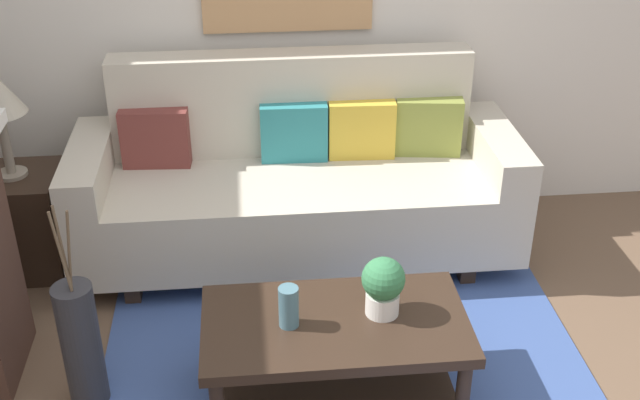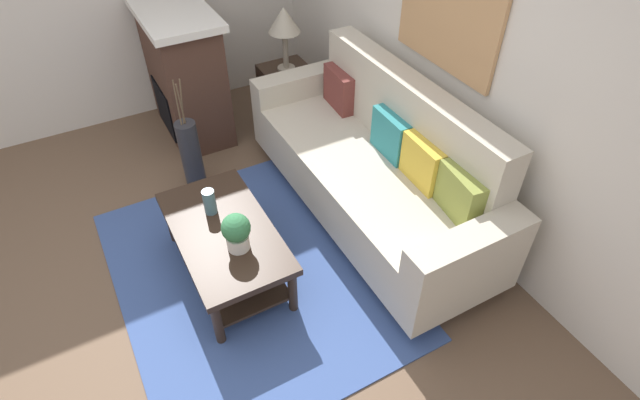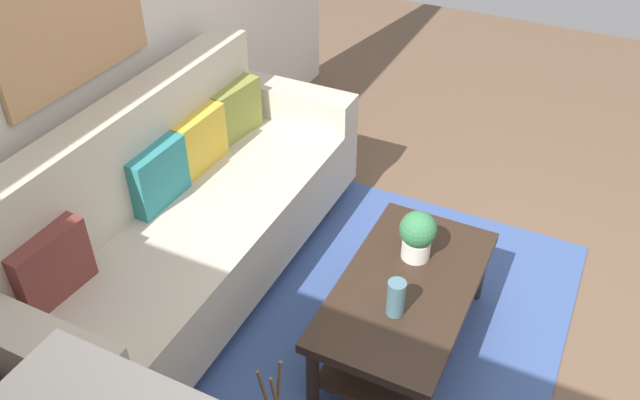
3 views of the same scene
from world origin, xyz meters
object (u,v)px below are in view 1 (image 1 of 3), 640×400
at_px(throw_pillow_teal, 294,132).
at_px(throw_pillow_olive, 428,127).
at_px(coffee_table, 335,342).
at_px(side_table, 22,222).
at_px(throw_pillow_mustard, 362,129).
at_px(potted_plant_tabletop, 383,285).
at_px(throw_pillow_maroon, 155,138).
at_px(tabletop_vase, 289,307).
at_px(couch, 296,183).
at_px(floor_vase, 82,346).

height_order(throw_pillow_teal, throw_pillow_olive, same).
height_order(coffee_table, side_table, side_table).
xyz_separation_m(throw_pillow_mustard, throw_pillow_olive, (0.37, 0.00, 0.00)).
distance_m(throw_pillow_mustard, side_table, 1.89).
height_order(throw_pillow_mustard, potted_plant_tabletop, throw_pillow_mustard).
bearing_deg(throw_pillow_maroon, potted_plant_tabletop, -52.31).
distance_m(throw_pillow_maroon, throw_pillow_mustard, 1.11).
relative_size(coffee_table, tabletop_vase, 6.09).
height_order(couch, throw_pillow_mustard, couch).
relative_size(couch, coffee_table, 2.13).
distance_m(potted_plant_tabletop, floor_vase, 1.29).
relative_size(tabletop_vase, potted_plant_tabletop, 0.69).
xyz_separation_m(couch, tabletop_vase, (-0.12, -1.22, 0.09)).
distance_m(couch, throw_pillow_olive, 0.79).
xyz_separation_m(throw_pillow_maroon, throw_pillow_mustard, (1.11, 0.00, 0.00)).
distance_m(tabletop_vase, potted_plant_tabletop, 0.40).
xyz_separation_m(side_table, floor_vase, (0.49, -1.10, 0.02)).
bearing_deg(throw_pillow_teal, coffee_table, -86.98).
bearing_deg(throw_pillow_maroon, coffee_table, -58.79).
xyz_separation_m(throw_pillow_mustard, tabletop_vase, (-0.49, -1.35, -0.16)).
height_order(throw_pillow_maroon, throw_pillow_olive, same).
distance_m(couch, side_table, 1.48).
height_order(throw_pillow_olive, coffee_table, throw_pillow_olive).
bearing_deg(floor_vase, throw_pillow_olive, 35.61).
xyz_separation_m(throw_pillow_olive, tabletop_vase, (-0.86, -1.35, -0.16)).
relative_size(couch, tabletop_vase, 13.00).
bearing_deg(throw_pillow_mustard, couch, -161.35).
distance_m(throw_pillow_mustard, potted_plant_tabletop, 1.32).
relative_size(throw_pillow_teal, tabletop_vase, 1.99).
bearing_deg(throw_pillow_teal, side_table, -174.88).
bearing_deg(throw_pillow_olive, floor_vase, -144.39).
distance_m(throw_pillow_teal, side_table, 1.53).
bearing_deg(throw_pillow_olive, throw_pillow_maroon, 180.00).
distance_m(couch, throw_pillow_teal, 0.28).
bearing_deg(couch, coffee_table, -86.67).
relative_size(throw_pillow_olive, side_table, 0.64).
distance_m(throw_pillow_olive, tabletop_vase, 1.61).
bearing_deg(throw_pillow_mustard, tabletop_vase, -109.99).
height_order(coffee_table, floor_vase, floor_vase).
xyz_separation_m(couch, throw_pillow_teal, (-0.00, 0.12, 0.25)).
distance_m(throw_pillow_maroon, side_table, 0.85).
bearing_deg(tabletop_vase, potted_plant_tabletop, 6.05).
height_order(throw_pillow_olive, side_table, throw_pillow_olive).
bearing_deg(couch, side_table, -179.72).
xyz_separation_m(throw_pillow_teal, throw_pillow_mustard, (0.37, 0.00, 0.00)).
relative_size(couch, side_table, 4.19).
distance_m(throw_pillow_mustard, floor_vase, 1.87).
xyz_separation_m(throw_pillow_olive, side_table, (-2.21, -0.13, -0.40)).
bearing_deg(couch, floor_vase, -131.58).
height_order(throw_pillow_maroon, tabletop_vase, throw_pillow_maroon).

